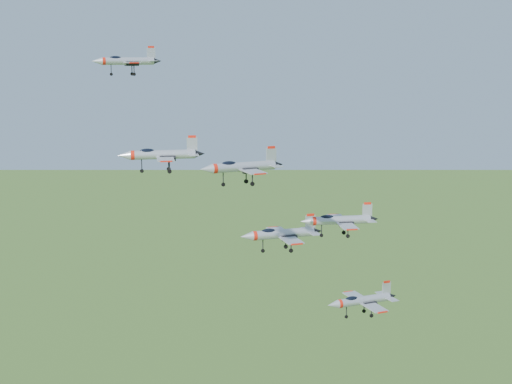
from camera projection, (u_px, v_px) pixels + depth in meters
name	position (u px, v px, depth m)	size (l,w,h in m)	color
jet_lead	(126.00, 61.00, 109.77)	(10.78, 8.85, 2.89)	#A3A7AF
jet_left_high	(160.00, 154.00, 95.74)	(11.75, 9.83, 3.14)	#A3A7AF
jet_right_high	(241.00, 167.00, 87.29)	(11.08, 9.18, 2.96)	#A3A7AF
jet_left_low	(281.00, 234.00, 114.84)	(14.01, 11.52, 3.75)	#A3A7AF
jet_right_low	(339.00, 220.00, 98.21)	(11.18, 9.35, 2.99)	#A3A7AF
jet_trail	(362.00, 300.00, 116.53)	(13.01, 10.76, 3.48)	#A3A7AF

